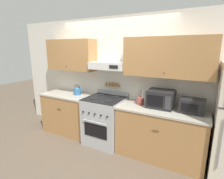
# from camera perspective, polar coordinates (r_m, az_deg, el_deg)

# --- Properties ---
(ground_plane) EXTENTS (16.00, 16.00, 0.00)m
(ground_plane) POSITION_cam_1_polar(r_m,az_deg,el_deg) (3.65, -4.86, -18.57)
(ground_plane) COLOR brown
(wall_back) EXTENTS (5.20, 0.46, 2.55)m
(wall_back) POSITION_cam_1_polar(r_m,az_deg,el_deg) (3.62, 1.00, 5.93)
(wall_back) COLOR silver
(wall_back) RESTS_ON ground_plane
(counter_left) EXTENTS (1.21, 0.66, 0.91)m
(counter_left) POSITION_cam_1_polar(r_m,az_deg,el_deg) (4.24, -13.59, -7.36)
(counter_left) COLOR #AD7A47
(counter_left) RESTS_ON ground_plane
(counter_right) EXTENTS (1.51, 0.66, 0.91)m
(counter_right) POSITION_cam_1_polar(r_m,az_deg,el_deg) (3.31, 15.47, -13.56)
(counter_right) COLOR #AD7A47
(counter_right) RESTS_ON ground_plane
(stove_range) EXTENTS (0.74, 0.73, 1.04)m
(stove_range) POSITION_cam_1_polar(r_m,az_deg,el_deg) (3.65, -2.38, -9.98)
(stove_range) COLOR #ADAFB5
(stove_range) RESTS_ON ground_plane
(tea_kettle) EXTENTS (0.22, 0.17, 0.23)m
(tea_kettle) POSITION_cam_1_polar(r_m,az_deg,el_deg) (3.99, -11.22, -0.34)
(tea_kettle) COLOR teal
(tea_kettle) RESTS_ON counter_left
(microwave) EXTENTS (0.44, 0.37, 0.31)m
(microwave) POSITION_cam_1_polar(r_m,az_deg,el_deg) (3.18, 15.60, -2.94)
(microwave) COLOR #232326
(microwave) RESTS_ON counter_right
(utensil_crock) EXTENTS (0.13, 0.13, 0.29)m
(utensil_crock) POSITION_cam_1_polar(r_m,az_deg,el_deg) (3.28, 9.23, -3.57)
(utensil_crock) COLOR #B24C42
(utensil_crock) RESTS_ON counter_right
(toaster_oven) EXTENTS (0.38, 0.29, 0.23)m
(toaster_oven) POSITION_cam_1_polar(r_m,az_deg,el_deg) (3.10, 24.75, -4.87)
(toaster_oven) COLOR #232326
(toaster_oven) RESTS_ON counter_right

